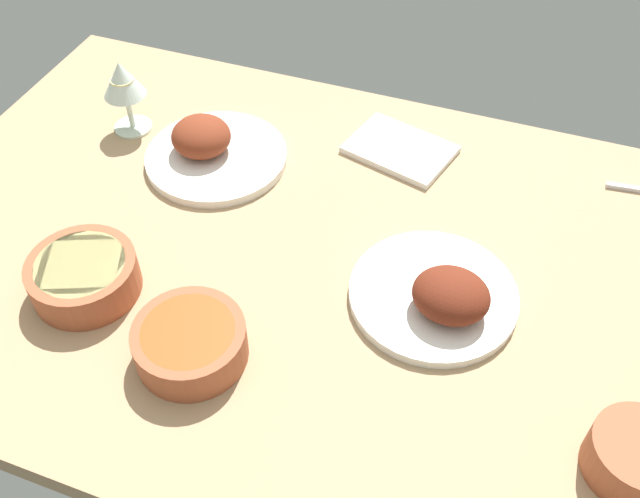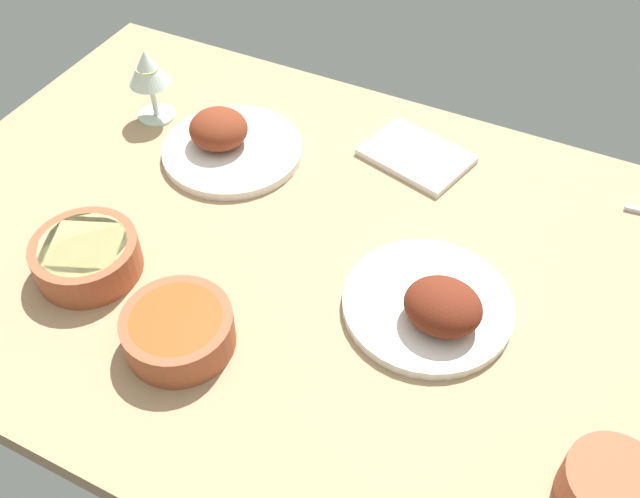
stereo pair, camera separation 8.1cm
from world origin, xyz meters
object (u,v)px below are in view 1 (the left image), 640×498
bowl_soup (190,342)px  bowl_potatoes (84,275)px  bowl_sauce (636,456)px  plate_center_main (440,295)px  wine_glass (123,83)px  folded_napkin (400,149)px  plate_far_side (210,149)px

bowl_soup → bowl_potatoes: size_ratio=0.97×
bowl_sauce → bowl_soup: 57.48cm
plate_center_main → bowl_sauce: 32.33cm
plate_center_main → bowl_potatoes: plate_center_main is taller
bowl_soup → bowl_sauce: bearing=3.2°
plate_center_main → bowl_potatoes: bearing=-163.5°
wine_glass → folded_napkin: wine_glass is taller
bowl_potatoes → plate_center_main: bearing=16.5°
folded_napkin → bowl_potatoes: bearing=-126.8°
bowl_potatoes → folded_napkin: bowl_potatoes is taller
plate_far_side → bowl_potatoes: size_ratio=1.57×
bowl_potatoes → folded_napkin: 58.66cm
wine_glass → folded_napkin: bearing=11.9°
plate_center_main → bowl_soup: (-29.82, -20.04, 0.65)cm
bowl_soup → bowl_potatoes: bowl_potatoes is taller
bowl_soup → bowl_potatoes: (-20.08, 5.26, 0.08)cm
bowl_potatoes → folded_napkin: (35.11, 46.92, -2.52)cm
bowl_sauce → bowl_potatoes: bowl_sauce is taller
bowl_potatoes → wine_glass: (-13.74, 36.65, 6.80)cm
plate_center_main → bowl_potatoes: 52.05cm
plate_far_side → bowl_sauce: size_ratio=2.17×
plate_far_side → plate_center_main: plate_center_main is taller
plate_center_main → bowl_sauce: bearing=-31.4°
bowl_soup → folded_napkin: bowl_soup is taller
plate_far_side → bowl_potatoes: (-4.01, -33.53, 0.80)cm
plate_center_main → wine_glass: (-63.65, 21.87, 7.53)cm
plate_center_main → bowl_soup: plate_center_main is taller
bowl_sauce → folded_napkin: (-42.36, 49.00, -2.66)cm
bowl_soup → wine_glass: bearing=128.9°
bowl_soup → folded_napkin: 54.35cm
bowl_sauce → bowl_soup: bowl_sauce is taller
bowl_potatoes → bowl_sauce: bearing=-1.5°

